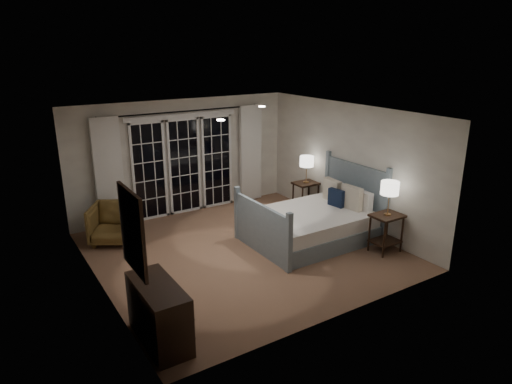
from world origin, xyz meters
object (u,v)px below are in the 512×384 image
nightstand_right (306,192)px  dresser (159,313)px  nightstand_left (386,227)px  lamp_left (390,188)px  bed (313,223)px  armchair (114,223)px  lamp_right (307,162)px

nightstand_right → dresser: dresser is taller
nightstand_left → lamp_left: lamp_left is taller
bed → armchair: bed is taller
nightstand_right → dresser: (-4.48, -2.73, -0.06)m
bed → lamp_right: bed is taller
lamp_right → bed: bearing=-123.1°
lamp_right → nightstand_right: bearing=-90.0°
bed → dresser: bearing=-158.4°
bed → armchair: (-3.24, 1.93, 0.03)m
lamp_left → nightstand_left: bearing=90.0°
lamp_left → armchair: (-4.00, 3.05, -0.82)m
bed → armchair: 3.78m
nightstand_right → lamp_left: 2.52m
lamp_left → dresser: (-4.40, -0.32, -0.80)m
nightstand_left → lamp_left: 0.73m
bed → nightstand_right: bed is taller
lamp_left → lamp_right: 2.41m
lamp_left → nightstand_right: bearing=88.1°
bed → lamp_right: (0.84, 1.29, 0.82)m
armchair → bed: bearing=1.0°
lamp_left → armchair: size_ratio=0.75×
lamp_left → lamp_right: bearing=88.1°
nightstand_left → lamp_right: 2.51m
nightstand_left → lamp_right: bearing=88.1°
bed → nightstand_left: (0.76, -1.12, 0.13)m
nightstand_right → lamp_right: (0.00, 0.00, 0.70)m
armchair → dresser: (-0.40, -3.37, 0.02)m
nightstand_left → lamp_left: size_ratio=1.15×
nightstand_left → nightstand_right: nightstand_left is taller
nightstand_left → lamp_right: lamp_right is taller
bed → nightstand_right: (0.84, 1.29, 0.12)m
dresser → lamp_right: bearing=31.3°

